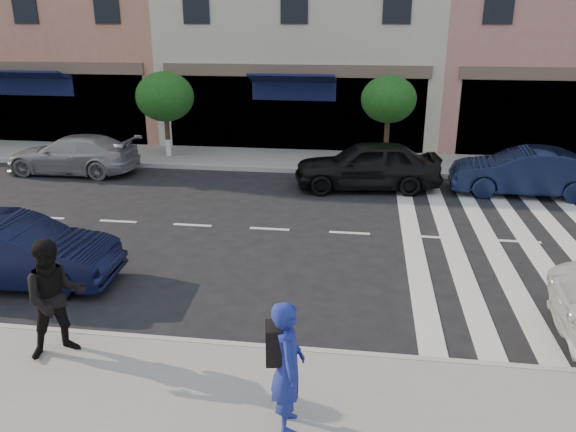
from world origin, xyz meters
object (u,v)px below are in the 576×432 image
object	(u,v)px
car_near_mid	(12,252)
car_far_mid	(367,165)
photographer	(288,366)
car_far_left	(73,154)
walker	(55,298)
car_far_right	(525,172)

from	to	relation	value
car_near_mid	car_far_mid	world-z (taller)	car_far_mid
photographer	car_far_mid	xyz separation A→B (m)	(0.88, 11.16, -0.26)
photographer	car_far_left	xyz separation A→B (m)	(-9.01, 11.67, -0.37)
walker	car_far_mid	xyz separation A→B (m)	(4.52, 10.02, -0.32)
walker	car_near_mid	world-z (taller)	walker
car_far_left	car_far_mid	distance (m)	9.90
photographer	car_near_mid	xyz separation A→B (m)	(-5.96, 3.53, -0.34)
car_far_mid	car_near_mid	bearing A→B (deg)	-48.72
car_far_left	car_far_mid	size ratio (longest dim) A/B	1.01
walker	car_far_mid	bearing A→B (deg)	28.61
walker	car_near_mid	distance (m)	3.35
walker	car_far_left	world-z (taller)	walker
car_near_mid	car_far_left	world-z (taller)	car_near_mid
car_far_mid	car_far_left	bearing A→B (deg)	-99.76
car_near_mid	car_far_right	xyz separation A→B (m)	(11.48, 7.66, 0.02)
car_far_mid	walker	bearing A→B (deg)	-31.12
car_near_mid	car_far_right	world-z (taller)	car_far_right
walker	car_far_mid	world-z (taller)	walker
photographer	car_near_mid	size ratio (longest dim) A/B	0.42
walker	car_far_mid	size ratio (longest dim) A/B	0.42
car_far_mid	car_far_right	size ratio (longest dim) A/B	1.04
car_far_mid	photographer	bearing A→B (deg)	-11.33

